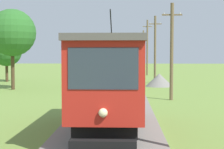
% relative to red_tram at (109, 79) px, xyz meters
% --- Properties ---
extents(red_tram, '(2.60, 8.54, 4.79)m').
position_rel_red_tram_xyz_m(red_tram, '(0.00, 0.00, 0.00)').
color(red_tram, red).
rests_on(red_tram, rail_right).
extents(freight_car, '(2.40, 5.20, 2.31)m').
position_rel_red_tram_xyz_m(freight_car, '(-0.00, 22.89, -0.64)').
color(freight_car, '#384C33').
rests_on(freight_car, rail_right).
extents(utility_pole_mid, '(1.40, 0.39, 6.71)m').
position_rel_red_tram_xyz_m(utility_pole_mid, '(3.81, 10.72, 1.26)').
color(utility_pole_mid, brown).
rests_on(utility_pole_mid, ground).
extents(utility_pole_far, '(1.40, 0.29, 7.37)m').
position_rel_red_tram_xyz_m(utility_pole_far, '(3.81, 25.62, 1.59)').
color(utility_pole_far, brown).
rests_on(utility_pole_far, ground).
extents(utility_pole_distant, '(1.40, 0.40, 8.35)m').
position_rel_red_tram_xyz_m(utility_pole_distant, '(3.81, 40.93, 2.08)').
color(utility_pole_distant, brown).
rests_on(utility_pole_distant, ground).
extents(utility_pole_horizon, '(1.40, 0.36, 7.62)m').
position_rel_red_tram_xyz_m(utility_pole_horizon, '(3.81, 54.04, 1.71)').
color(utility_pole_horizon, brown).
rests_on(utility_pole_horizon, ground).
extents(gravel_pile, '(2.76, 2.76, 1.29)m').
position_rel_red_tram_xyz_m(gravel_pile, '(3.93, 21.60, -1.55)').
color(gravel_pile, gray).
rests_on(gravel_pile, ground).
extents(tree_left_near, '(3.51, 3.51, 5.32)m').
position_rel_red_tram_xyz_m(tree_left_near, '(-13.15, 27.11, 1.36)').
color(tree_left_near, '#4C3823').
rests_on(tree_left_near, ground).
extents(tree_left_far, '(4.23, 4.23, 7.23)m').
position_rel_red_tram_xyz_m(tree_left_far, '(-9.55, 17.81, 2.91)').
color(tree_left_far, '#4C3823').
rests_on(tree_left_far, ground).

